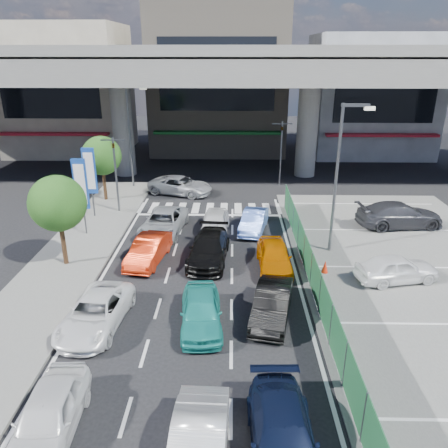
{
  "coord_description": "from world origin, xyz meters",
  "views": [
    {
      "loc": [
        1.61,
        -16.12,
        10.37
      ],
      "look_at": [
        1.17,
        5.05,
        1.96
      ],
      "focal_mm": 35.0,
      "sensor_mm": 36.0,
      "label": 1
    }
  ],
  "objects_px": {
    "traffic_light_left": "(114,156)",
    "signboard_near": "(81,186)",
    "kei_truck_front_right": "(254,221)",
    "hatch_black_mid_right": "(272,304)",
    "crossing_wagon_silver": "(181,186)",
    "traffic_light_right": "(282,137)",
    "sedan_white_front_mid": "(215,223)",
    "tree_far": "(102,156)",
    "sedan_black_mid": "(209,249)",
    "signboard_far": "(90,173)",
    "wagon_silver_front_left": "(163,223)",
    "van_white_back_left": "(48,416)",
    "tree_near": "(58,204)",
    "minivan_navy_back": "(283,437)",
    "traffic_cone": "(325,267)",
    "taxi_orange_left": "(149,250)",
    "street_lamp_left": "(131,128)",
    "sedan_white_mid_left": "(96,313)",
    "taxi_orange_right": "(274,256)",
    "parked_sedan_white": "(397,268)",
    "street_lamp_right": "(341,168)",
    "parked_sedan_dgrey": "(399,215)",
    "taxi_teal_mid": "(201,311)"
  },
  "relations": [
    {
      "from": "traffic_light_left",
      "to": "signboard_near",
      "type": "height_order",
      "value": "traffic_light_left"
    },
    {
      "from": "signboard_near",
      "to": "kei_truck_front_right",
      "type": "distance_m",
      "value": 10.45
    },
    {
      "from": "hatch_black_mid_right",
      "to": "crossing_wagon_silver",
      "type": "bearing_deg",
      "value": 120.31
    },
    {
      "from": "traffic_light_right",
      "to": "sedan_white_front_mid",
      "type": "xyz_separation_m",
      "value": [
        -4.95,
        -10.61,
        -3.25
      ]
    },
    {
      "from": "tree_far",
      "to": "sedan_white_front_mid",
      "type": "height_order",
      "value": "tree_far"
    },
    {
      "from": "signboard_near",
      "to": "sedan_black_mid",
      "type": "bearing_deg",
      "value": -23.44
    },
    {
      "from": "signboard_near",
      "to": "signboard_far",
      "type": "distance_m",
      "value": 3.03
    },
    {
      "from": "wagon_silver_front_left",
      "to": "traffic_light_left",
      "type": "bearing_deg",
      "value": 141.0
    },
    {
      "from": "van_white_back_left",
      "to": "signboard_near",
      "type": "bearing_deg",
      "value": 101.3
    },
    {
      "from": "tree_near",
      "to": "minivan_navy_back",
      "type": "bearing_deg",
      "value": -48.33
    },
    {
      "from": "tree_far",
      "to": "traffic_cone",
      "type": "xyz_separation_m",
      "value": [
        14.04,
        -11.12,
        -3.01
      ]
    },
    {
      "from": "tree_far",
      "to": "taxi_orange_left",
      "type": "distance_m",
      "value": 11.5
    },
    {
      "from": "street_lamp_left",
      "to": "signboard_far",
      "type": "height_order",
      "value": "street_lamp_left"
    },
    {
      "from": "sedan_white_mid_left",
      "to": "taxi_orange_left",
      "type": "distance_m",
      "value": 5.96
    },
    {
      "from": "traffic_light_left",
      "to": "taxi_orange_left",
      "type": "height_order",
      "value": "traffic_light_left"
    },
    {
      "from": "traffic_light_left",
      "to": "taxi_orange_right",
      "type": "height_order",
      "value": "traffic_light_left"
    },
    {
      "from": "sedan_white_front_mid",
      "to": "tree_near",
      "type": "bearing_deg",
      "value": -147.5
    },
    {
      "from": "minivan_navy_back",
      "to": "kei_truck_front_right",
      "type": "xyz_separation_m",
      "value": [
        -0.09,
        16.16,
        -0.01
      ]
    },
    {
      "from": "parked_sedan_white",
      "to": "traffic_cone",
      "type": "relative_size",
      "value": 6.15
    },
    {
      "from": "street_lamp_right",
      "to": "kei_truck_front_right",
      "type": "height_order",
      "value": "street_lamp_right"
    },
    {
      "from": "signboard_far",
      "to": "minivan_navy_back",
      "type": "bearing_deg",
      "value": -59.81
    },
    {
      "from": "taxi_orange_right",
      "to": "kei_truck_front_right",
      "type": "height_order",
      "value": "taxi_orange_right"
    },
    {
      "from": "tree_far",
      "to": "minivan_navy_back",
      "type": "distance_m",
      "value": 24.44
    },
    {
      "from": "signboard_near",
      "to": "hatch_black_mid_right",
      "type": "xyz_separation_m",
      "value": [
        10.47,
        -8.59,
        -2.4
      ]
    },
    {
      "from": "kei_truck_front_right",
      "to": "crossing_wagon_silver",
      "type": "bearing_deg",
      "value": 137.72
    },
    {
      "from": "taxi_orange_left",
      "to": "traffic_cone",
      "type": "bearing_deg",
      "value": 2.18
    },
    {
      "from": "street_lamp_right",
      "to": "kei_truck_front_right",
      "type": "distance_m",
      "value": 6.61
    },
    {
      "from": "taxi_orange_left",
      "to": "signboard_near",
      "type": "bearing_deg",
      "value": 151.3
    },
    {
      "from": "street_lamp_right",
      "to": "parked_sedan_dgrey",
      "type": "height_order",
      "value": "street_lamp_right"
    },
    {
      "from": "street_lamp_right",
      "to": "taxi_orange_left",
      "type": "xyz_separation_m",
      "value": [
        -9.95,
        -1.48,
        -4.1
      ]
    },
    {
      "from": "traffic_light_right",
      "to": "traffic_cone",
      "type": "relative_size",
      "value": 8.17
    },
    {
      "from": "street_lamp_right",
      "to": "tree_far",
      "type": "distance_m",
      "value": 17.27
    },
    {
      "from": "traffic_light_left",
      "to": "sedan_black_mid",
      "type": "xyz_separation_m",
      "value": [
        6.57,
        -7.29,
        -3.25
      ]
    },
    {
      "from": "traffic_light_left",
      "to": "sedan_white_mid_left",
      "type": "relative_size",
      "value": 1.15
    },
    {
      "from": "street_lamp_left",
      "to": "kei_truck_front_right",
      "type": "distance_m",
      "value": 13.61
    },
    {
      "from": "signboard_near",
      "to": "taxi_teal_mid",
      "type": "distance_m",
      "value": 12.16
    },
    {
      "from": "tree_near",
      "to": "parked_sedan_dgrey",
      "type": "distance_m",
      "value": 20.05
    },
    {
      "from": "signboard_far",
      "to": "taxi_teal_mid",
      "type": "distance_m",
      "value": 14.78
    },
    {
      "from": "traffic_light_right",
      "to": "taxi_orange_right",
      "type": "height_order",
      "value": "traffic_light_right"
    },
    {
      "from": "parked_sedan_dgrey",
      "to": "signboard_near",
      "type": "bearing_deg",
      "value": 88.57
    },
    {
      "from": "taxi_orange_right",
      "to": "wagon_silver_front_left",
      "type": "height_order",
      "value": "taxi_orange_right"
    },
    {
      "from": "street_lamp_right",
      "to": "kei_truck_front_right",
      "type": "relative_size",
      "value": 2.07
    },
    {
      "from": "sedan_white_mid_left",
      "to": "sedan_black_mid",
      "type": "bearing_deg",
      "value": 60.47
    },
    {
      "from": "traffic_light_right",
      "to": "taxi_orange_left",
      "type": "relative_size",
      "value": 1.28
    },
    {
      "from": "traffic_light_right",
      "to": "traffic_cone",
      "type": "distance_m",
      "value": 16.04
    },
    {
      "from": "parked_sedan_dgrey",
      "to": "taxi_orange_left",
      "type": "bearing_deg",
      "value": 102.73
    },
    {
      "from": "street_lamp_left",
      "to": "sedan_white_mid_left",
      "type": "height_order",
      "value": "street_lamp_left"
    },
    {
      "from": "van_white_back_left",
      "to": "crossing_wagon_silver",
      "type": "distance_m",
      "value": 22.97
    },
    {
      "from": "street_lamp_right",
      "to": "signboard_near",
      "type": "bearing_deg",
      "value": 172.1
    },
    {
      "from": "signboard_near",
      "to": "sedan_black_mid",
      "type": "relative_size",
      "value": 0.99
    }
  ]
}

